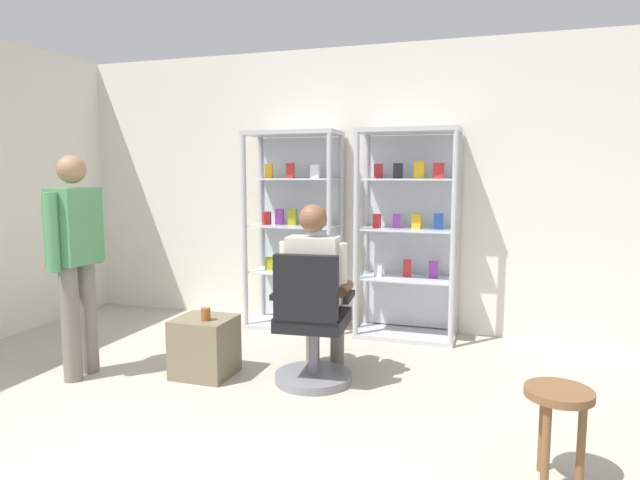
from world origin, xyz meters
TOP-DOWN VIEW (x-y plane):
  - back_wall at (0.00, 3.00)m, footprint 6.00×0.10m
  - display_cabinet_left at (-0.55, 2.76)m, footprint 0.90×0.45m
  - display_cabinet_right at (0.55, 2.76)m, footprint 0.90×0.45m
  - office_chair at (0.10, 1.34)m, footprint 0.58×0.56m
  - seated_shopkeeper at (0.08, 1.50)m, footprint 0.51×0.59m
  - storage_crate at (-0.72, 1.27)m, footprint 0.41×0.39m
  - tea_glass at (-0.67, 1.21)m, footprint 0.07×0.07m
  - standing_customer at (-1.59, 0.97)m, footprint 0.23×0.52m
  - wooden_stool at (1.63, 0.51)m, footprint 0.32×0.32m

SIDE VIEW (x-z plane):
  - storage_crate at x=-0.72m, z-range 0.00..0.44m
  - wooden_stool at x=1.63m, z-range 0.14..0.61m
  - office_chair at x=0.10m, z-range -0.09..0.87m
  - tea_glass at x=-0.67m, z-range 0.44..0.53m
  - seated_shopkeeper at x=0.08m, z-range 0.07..1.36m
  - standing_customer at x=-1.59m, z-range 0.12..1.75m
  - display_cabinet_left at x=-0.55m, z-range 0.01..1.91m
  - display_cabinet_right at x=0.55m, z-range 0.02..1.92m
  - back_wall at x=0.00m, z-range 0.00..2.70m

